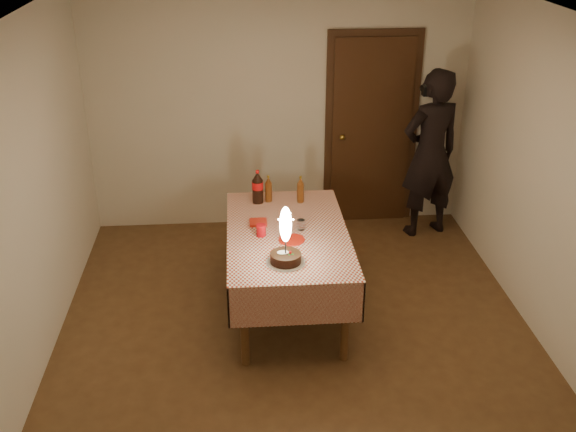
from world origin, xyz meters
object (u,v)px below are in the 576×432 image
at_px(dining_table, 288,243).
at_px(amber_bottle_left, 269,189).
at_px(birthday_cake, 286,247).
at_px(red_plate, 292,240).
at_px(clear_cup, 301,225).
at_px(amber_bottle_right, 300,190).
at_px(photographer, 430,154).
at_px(cola_bottle, 258,187).
at_px(red_cup, 261,230).

distance_m(dining_table, amber_bottle_left, 0.69).
height_order(birthday_cake, red_plate, birthday_cake).
bearing_deg(red_plate, clear_cup, 63.15).
bearing_deg(amber_bottle_right, dining_table, -105.44).
bearing_deg(photographer, cola_bottle, -156.50).
bearing_deg(red_plate, cola_bottle, 107.70).
bearing_deg(amber_bottle_right, birthday_cake, -101.21).
bearing_deg(amber_bottle_left, birthday_cake, -86.55).
height_order(birthday_cake, red_cup, birthday_cake).
height_order(clear_cup, photographer, photographer).
bearing_deg(red_cup, amber_bottle_right, 59.04).
bearing_deg(cola_bottle, red_cup, -89.95).
xyz_separation_m(amber_bottle_left, amber_bottle_right, (0.29, -0.04, 0.00)).
bearing_deg(red_plate, amber_bottle_right, 79.17).
height_order(red_plate, cola_bottle, cola_bottle).
bearing_deg(dining_table, amber_bottle_left, 100.98).
bearing_deg(red_cup, photographer, 38.78).
distance_m(birthday_cake, red_cup, 0.50).
bearing_deg(cola_bottle, dining_table, -70.16).
bearing_deg(cola_bottle, amber_bottle_right, -3.14).
relative_size(clear_cup, cola_bottle, 0.28).
xyz_separation_m(amber_bottle_right, photographer, (1.44, 0.82, 0.01)).
bearing_deg(cola_bottle, photographer, 23.50).
relative_size(red_cup, photographer, 0.06).
distance_m(dining_table, photographer, 2.16).
xyz_separation_m(dining_table, amber_bottle_right, (0.17, 0.60, 0.22)).
bearing_deg(amber_bottle_right, red_plate, -100.83).
bearing_deg(cola_bottle, red_plate, -72.30).
height_order(red_cup, amber_bottle_right, amber_bottle_right).
xyz_separation_m(cola_bottle, photographer, (1.83, 0.80, -0.02)).
bearing_deg(red_plate, amber_bottle_left, 100.48).
relative_size(red_cup, clear_cup, 1.11).
bearing_deg(birthday_cake, clear_cup, 72.66).
xyz_separation_m(birthday_cake, amber_bottle_left, (-0.07, 1.16, -0.02)).
height_order(clear_cup, cola_bottle, cola_bottle).
xyz_separation_m(birthday_cake, amber_bottle_right, (0.22, 1.12, -0.02)).
height_order(red_cup, photographer, photographer).
distance_m(dining_table, amber_bottle_right, 0.66).
distance_m(dining_table, clear_cup, 0.19).
height_order(red_cup, amber_bottle_left, amber_bottle_left).
bearing_deg(amber_bottle_left, red_cup, -98.19).
xyz_separation_m(dining_table, clear_cup, (0.12, 0.04, 0.15)).
xyz_separation_m(birthday_cake, red_cup, (-0.17, 0.47, -0.09)).
bearing_deg(dining_table, photographer, 41.52).
distance_m(red_cup, photographer, 2.35).
distance_m(dining_table, red_plate, 0.19).
distance_m(red_cup, amber_bottle_left, 0.71).
xyz_separation_m(clear_cup, amber_bottle_right, (0.05, 0.57, 0.07)).
bearing_deg(amber_bottle_left, amber_bottle_right, -8.07).
bearing_deg(dining_table, birthday_cake, -96.10).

